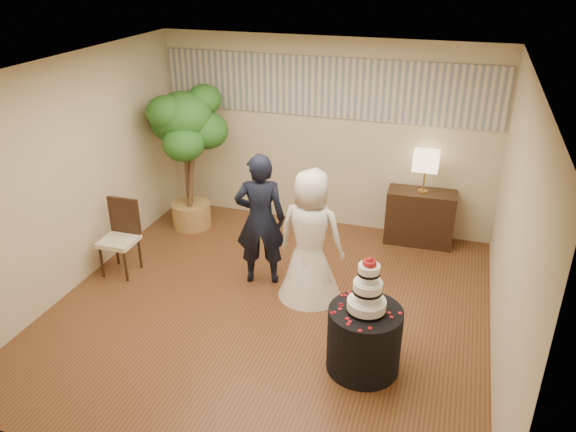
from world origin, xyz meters
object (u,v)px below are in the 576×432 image
(groom, at_px, (260,220))
(cake_table, at_px, (364,339))
(ficus_tree, at_px, (187,158))
(side_chair, at_px, (118,239))
(wedding_cake, at_px, (368,285))
(console, at_px, (420,217))
(table_lamp, at_px, (425,172))
(bride, at_px, (311,235))

(groom, xyz_separation_m, cake_table, (1.56, -1.27, -0.51))
(ficus_tree, relative_size, side_chair, 2.22)
(wedding_cake, relative_size, console, 0.63)
(cake_table, xyz_separation_m, table_lamp, (0.25, 2.93, 0.74))
(groom, bearing_deg, ficus_tree, -52.85)
(groom, relative_size, console, 1.80)
(cake_table, bearing_deg, wedding_cake, 0.00)
(wedding_cake, height_order, ficus_tree, ficus_tree)
(cake_table, xyz_separation_m, wedding_cake, (0.00, 0.00, 0.64))
(cake_table, height_order, table_lamp, table_lamp)
(groom, distance_m, table_lamp, 2.47)
(bride, distance_m, side_chair, 2.53)
(cake_table, distance_m, console, 2.95)
(bride, xyz_separation_m, table_lamp, (1.13, 1.81, 0.26))
(groom, height_order, ficus_tree, ficus_tree)
(groom, relative_size, side_chair, 1.73)
(cake_table, relative_size, wedding_cake, 1.24)
(bride, xyz_separation_m, side_chair, (-2.49, -0.24, -0.32))
(side_chair, bearing_deg, wedding_cake, -15.57)
(bride, height_order, wedding_cake, bride)
(table_lamp, xyz_separation_m, side_chair, (-3.62, -2.05, -0.59))
(groom, xyz_separation_m, side_chair, (-1.81, -0.39, -0.36))
(bride, relative_size, cake_table, 2.22)
(wedding_cake, bearing_deg, bride, 127.84)
(bride, bearing_deg, ficus_tree, -26.22)
(bride, height_order, ficus_tree, ficus_tree)
(cake_table, distance_m, table_lamp, 3.04)
(side_chair, bearing_deg, groom, 11.15)
(console, bearing_deg, table_lamp, 0.00)
(groom, distance_m, cake_table, 2.07)
(console, height_order, table_lamp, table_lamp)
(wedding_cake, height_order, side_chair, wedding_cake)
(bride, distance_m, wedding_cake, 1.44)
(side_chair, bearing_deg, table_lamp, 28.67)
(wedding_cake, xyz_separation_m, table_lamp, (0.25, 2.93, 0.09))
(cake_table, distance_m, wedding_cake, 0.64)
(side_chair, bearing_deg, ficus_tree, 79.81)
(table_lamp, height_order, ficus_tree, ficus_tree)
(groom, distance_m, wedding_cake, 2.01)
(wedding_cake, relative_size, table_lamp, 1.03)
(bride, bearing_deg, groom, -8.11)
(console, height_order, side_chair, side_chair)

